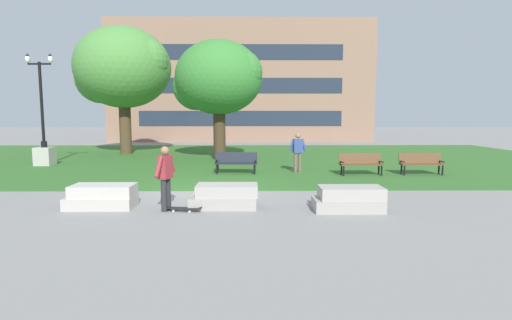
# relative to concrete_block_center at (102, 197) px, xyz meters

# --- Properties ---
(ground_plane) EXTENTS (140.00, 140.00, 0.00)m
(ground_plane) POSITION_rel_concrete_block_center_xyz_m (2.46, 2.36, -0.31)
(ground_plane) COLOR gray
(grass_lawn) EXTENTS (40.00, 20.00, 0.02)m
(grass_lawn) POSITION_rel_concrete_block_center_xyz_m (2.46, 12.36, -0.30)
(grass_lawn) COLOR #336628
(grass_lawn) RESTS_ON ground
(concrete_block_center) EXTENTS (1.80, 0.90, 0.64)m
(concrete_block_center) POSITION_rel_concrete_block_center_xyz_m (0.00, 0.00, 0.00)
(concrete_block_center) COLOR #B2ADA3
(concrete_block_center) RESTS_ON ground
(concrete_block_left) EXTENTS (1.84, 0.90, 0.64)m
(concrete_block_left) POSITION_rel_concrete_block_center_xyz_m (3.34, 0.00, 0.00)
(concrete_block_left) COLOR #9E9991
(concrete_block_left) RESTS_ON ground
(concrete_block_right) EXTENTS (1.81, 0.90, 0.64)m
(concrete_block_right) POSITION_rel_concrete_block_center_xyz_m (6.64, -0.38, 0.00)
(concrete_block_right) COLOR #9E9991
(concrete_block_right) RESTS_ON ground
(person_skateboarder) EXTENTS (0.37, 1.13, 1.71)m
(person_skateboarder) POSITION_rel_concrete_block_center_xyz_m (1.80, -0.33, 0.66)
(person_skateboarder) COLOR #28282D
(person_skateboarder) RESTS_ON ground
(skateboard) EXTENTS (1.04, 0.36, 0.14)m
(skateboard) POSITION_rel_concrete_block_center_xyz_m (2.26, -0.43, -0.22)
(skateboard) COLOR black
(skateboard) RESTS_ON ground
(park_bench_near_left) EXTENTS (1.83, 0.65, 0.90)m
(park_bench_near_left) POSITION_rel_concrete_block_center_xyz_m (3.40, 6.32, 0.23)
(park_bench_near_left) COLOR #1E232D
(park_bench_near_left) RESTS_ON grass_lawn
(park_bench_near_right) EXTENTS (1.83, 0.63, 0.90)m
(park_bench_near_right) POSITION_rel_concrete_block_center_xyz_m (8.64, 5.81, 0.23)
(park_bench_near_right) COLOR brown
(park_bench_near_right) RESTS_ON grass_lawn
(park_bench_far_left) EXTENTS (1.81, 0.55, 0.90)m
(park_bench_far_left) POSITION_rel_concrete_block_center_xyz_m (11.21, 5.90, 0.23)
(park_bench_far_left) COLOR brown
(park_bench_far_left) RESTS_ON grass_lawn
(lamp_post_left) EXTENTS (1.32, 0.80, 5.47)m
(lamp_post_left) POSITION_rel_concrete_block_center_xyz_m (-6.27, 9.22, 0.81)
(lamp_post_left) COLOR #ADA89E
(lamp_post_left) RESTS_ON grass_lawn
(tree_near_left) EXTENTS (6.29, 5.99, 8.03)m
(tree_near_left) POSITION_rel_concrete_block_center_xyz_m (-4.14, 15.14, 5.12)
(tree_near_left) COLOR #4C3823
(tree_near_left) RESTS_ON grass_lawn
(tree_far_right) EXTENTS (5.08, 4.84, 6.63)m
(tree_far_right) POSITION_rel_concrete_block_center_xyz_m (2.19, 11.87, 4.21)
(tree_far_right) COLOR #42301E
(tree_far_right) RESTS_ON grass_lawn
(person_bystander_near_lawn) EXTENTS (0.76, 0.31, 1.71)m
(person_bystander_near_lawn) POSITION_rel_concrete_block_center_xyz_m (6.09, 6.61, 0.68)
(person_bystander_near_lawn) COLOR brown
(person_bystander_near_lawn) RESTS_ON grass_lawn
(building_facade_distant) EXTENTS (24.95, 1.03, 11.32)m
(building_facade_distant) POSITION_rel_concrete_block_center_xyz_m (3.05, 26.86, 5.35)
(building_facade_distant) COLOR #8E6B56
(building_facade_distant) RESTS_ON ground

